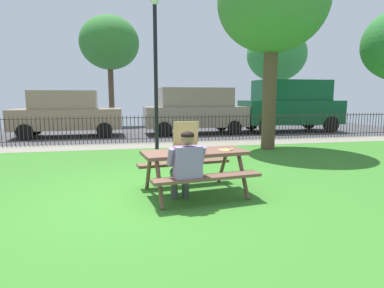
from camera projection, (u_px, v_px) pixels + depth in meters
The scene contains 15 objects.
ground at pixel (136, 180), 6.73m from camera, with size 28.00×10.62×0.02m, color #397C29.
cobblestone_walkway at pixel (132, 146), 11.19m from camera, with size 28.00×1.40×0.01m, color gray.
street_asphalt at pixel (130, 133), 15.17m from camera, with size 28.00×6.81×0.01m, color #424247.
picnic_table_foreground at pixel (195, 161), 5.64m from camera, with size 1.99×1.71×0.79m.
pizza_box_open at pixel (188, 145), 5.61m from camera, with size 0.48×0.54×0.51m.
pizza_slice_on_table at pixel (227, 149), 5.75m from camera, with size 0.30×0.28×0.02m.
adult_at_table at pixel (186, 164), 5.05m from camera, with size 0.63×0.63×1.19m.
iron_fence_streetside at pixel (131, 129), 11.79m from camera, with size 23.96×0.03×1.01m.
lamp_post_walkway at pixel (156, 60), 9.92m from camera, with size 0.28×0.28×4.70m.
tree_midground_right at pixel (273, 3), 9.91m from camera, with size 3.42×3.42×6.13m.
parked_car_left at pixel (67, 113), 13.56m from camera, with size 4.47×2.07×1.94m.
parked_car_center at pixel (195, 110), 14.66m from camera, with size 4.64×2.04×2.08m.
parked_car_right at pixel (290, 105), 15.56m from camera, with size 4.73×2.14×2.46m.
far_tree_midleft at pixel (109, 43), 19.10m from camera, with size 3.49×3.49×6.41m.
far_tree_center at pixel (276, 55), 21.29m from camera, with size 3.90×3.90×6.18m.
Camera 1 is at (-0.16, -5.33, 1.72)m, focal length 30.12 mm.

